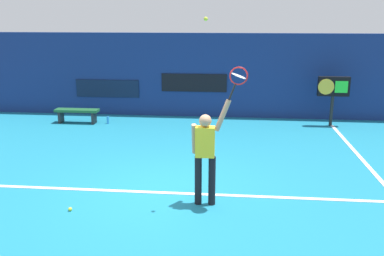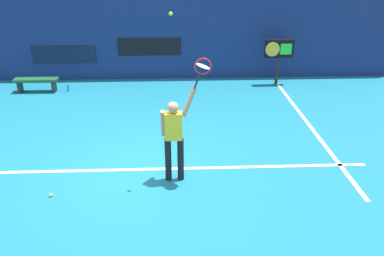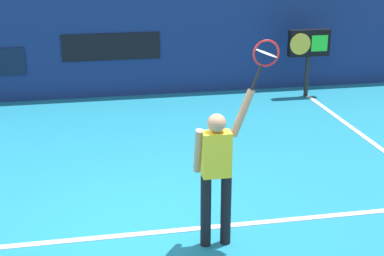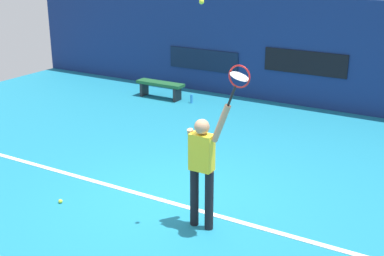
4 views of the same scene
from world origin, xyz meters
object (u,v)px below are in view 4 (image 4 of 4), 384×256
at_px(tennis_racket, 238,79).
at_px(spare_ball, 60,201).
at_px(tennis_ball, 202,2).
at_px(court_bench, 160,86).
at_px(water_bottle, 191,99).
at_px(tennis_player, 202,164).

distance_m(tennis_racket, spare_ball, 3.74).
height_order(tennis_ball, court_bench, tennis_ball).
bearing_deg(tennis_ball, spare_ball, -167.96).
distance_m(tennis_racket, water_bottle, 7.25).
relative_size(tennis_racket, water_bottle, 2.60).
xyz_separation_m(tennis_ball, water_bottle, (-3.49, 5.61, -3.18)).
xyz_separation_m(tennis_racket, court_bench, (-5.05, 5.59, -2.00)).
height_order(tennis_player, tennis_ball, tennis_ball).
bearing_deg(tennis_racket, spare_ball, -169.79).
distance_m(tennis_player, spare_ball, 2.61).
relative_size(tennis_player, spare_ball, 28.96).
height_order(court_bench, water_bottle, court_bench).
relative_size(tennis_player, water_bottle, 8.21).
height_order(tennis_ball, spare_ball, tennis_ball).
relative_size(tennis_player, court_bench, 1.41).
height_order(tennis_ball, water_bottle, tennis_ball).
bearing_deg(court_bench, tennis_ball, -51.29).
bearing_deg(court_bench, spare_ball, -70.67).
bearing_deg(tennis_player, tennis_racket, -0.45).
bearing_deg(spare_ball, tennis_ball, 12.04).
xyz_separation_m(water_bottle, spare_ball, (1.14, -6.11, -0.09)).
xyz_separation_m(tennis_player, court_bench, (-4.51, 5.58, -0.67)).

